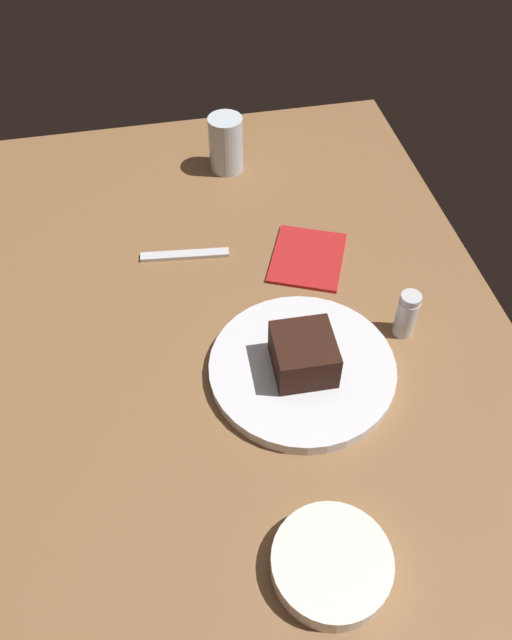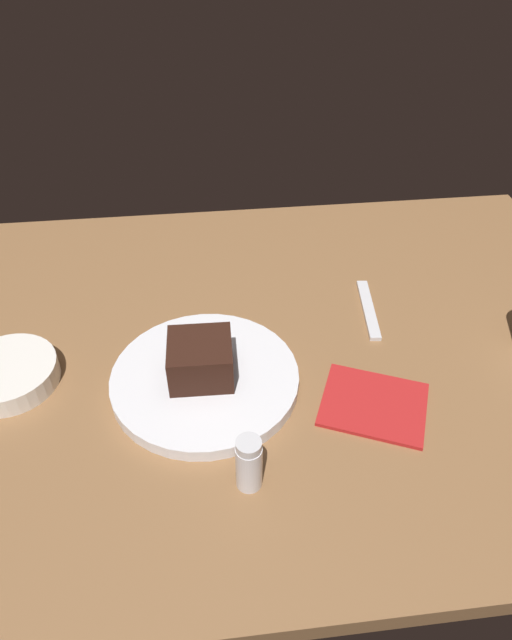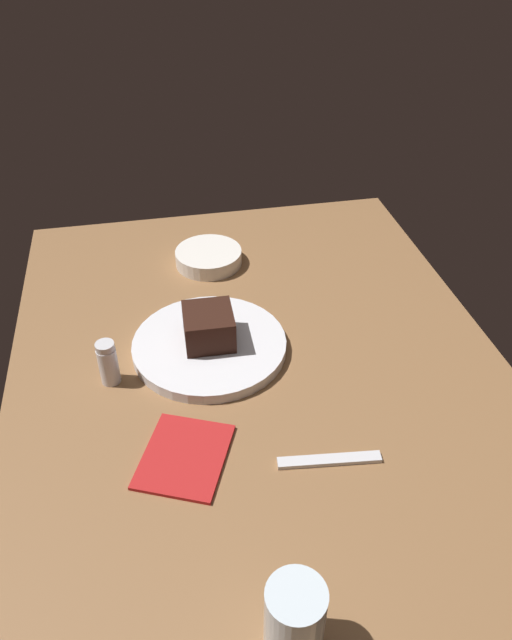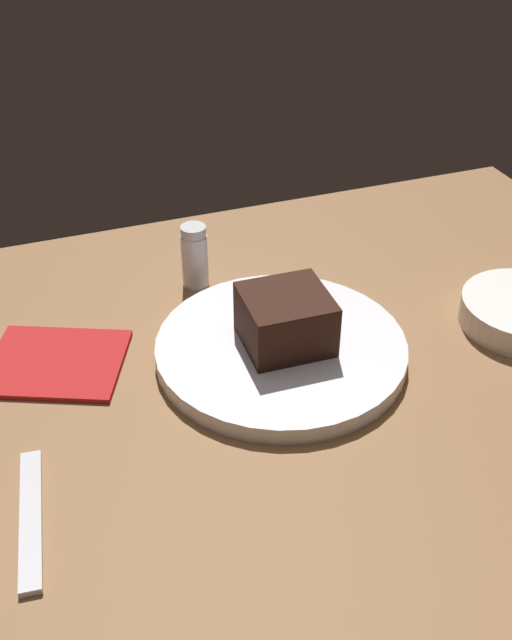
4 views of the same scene
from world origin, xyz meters
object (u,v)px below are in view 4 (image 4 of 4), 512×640
Objects in this scene: salt_shaker at (195,256)px; dessert_plate at (281,349)px; dessert_spoon at (31,518)px; folded_napkin at (56,363)px; chocolate_cake_slice at (286,319)px.

dessert_plate is at bearing 105.00° from salt_shaker.
salt_shaker is 0.53× the size of dessert_spoon.
dessert_spoon is 1.06× the size of folded_napkin.
folded_napkin is (23.41, -6.93, -4.61)cm from chocolate_cake_slice.
chocolate_cake_slice reaches higher than dessert_plate.
chocolate_cake_slice is 17.86cm from salt_shaker.
chocolate_cake_slice is at bearing 163.52° from folded_napkin.
dessert_plate is at bearing -14.20° from chocolate_cake_slice.
salt_shaker reaches higher than dessert_spoon.
salt_shaker is (4.96, -17.13, -0.97)cm from chocolate_cake_slice.
dessert_plate is 1.90× the size of folded_napkin.
salt_shaker reaches higher than dessert_plate.
dessert_plate is 3.37× the size of salt_shaker.
dessert_spoon is at bearing 76.70° from folded_napkin.
salt_shaker is 21.39cm from folded_napkin.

